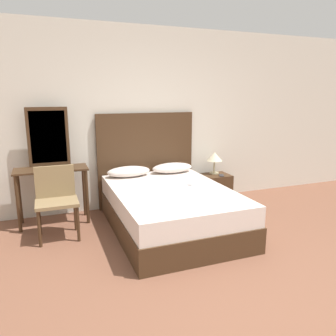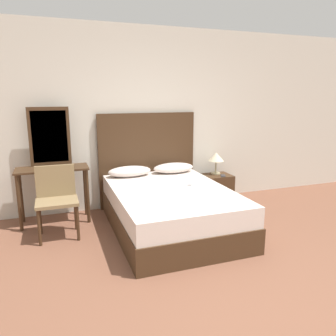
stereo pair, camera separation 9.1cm
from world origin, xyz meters
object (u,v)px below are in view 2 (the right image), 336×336
Objects in this scene: nightstand at (217,189)px; table_lamp at (216,158)px; vanity_desk at (53,179)px; chair at (57,195)px; bed at (171,209)px; phone_on_bed at (192,184)px; phone_on_nightstand at (223,176)px.

table_lamp reaches higher than nightstand.
vanity_desk is at bearing -177.89° from table_lamp.
chair reaches higher than table_lamp.
bed is at bearing -144.53° from nightstand.
phone_on_bed is 1.05m from nightstand.
table_lamp is 0.31m from phone_on_nightstand.
chair is (-2.50, -0.37, 0.05)m from phone_on_nightstand.
table_lamp reaches higher than phone_on_nightstand.
phone_on_nightstand is at bearing -62.68° from nightstand.
table_lamp is 2.49m from vanity_desk.
phone_on_bed is 0.98m from phone_on_nightstand.
chair is at bearing -167.62° from table_lamp.
vanity_desk is at bearing 93.61° from chair.
chair is (0.03, -0.45, -0.09)m from vanity_desk.
phone_on_nightstand is 0.18× the size of vanity_desk.
table_lamp is 0.40× the size of chair.
vanity_desk is at bearing 159.29° from phone_on_bed.
phone_on_bed is at bearing -143.57° from phone_on_nightstand.
vanity_desk is (-1.40, 0.75, 0.34)m from bed.
bed is 1.43m from chair.
chair is at bearing 173.01° from phone_on_bed.
table_lamp is 0.38× the size of vanity_desk.
table_lamp is at bearing 12.38° from chair.
bed is 1.33m from phone_on_nightstand.
phone_on_nightstand is (0.05, -0.09, 0.23)m from nightstand.
phone_on_bed is (0.34, 0.09, 0.28)m from bed.
vanity_desk is at bearing 178.26° from phone_on_nightstand.
table_lamp is (0.75, 0.75, 0.17)m from phone_on_bed.
phone_on_bed is at bearing -20.71° from vanity_desk.
bed is 12.28× the size of phone_on_nightstand.
bed reaches higher than nightstand.
table_lamp reaches higher than phone_on_bed.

